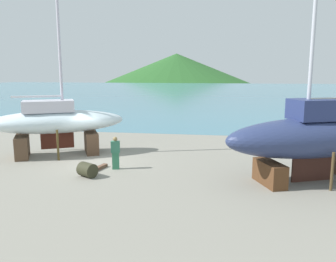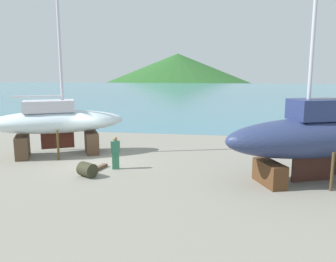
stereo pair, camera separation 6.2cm
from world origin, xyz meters
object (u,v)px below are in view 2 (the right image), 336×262
sailboat_far_slipway (315,136)px  barrel_tar_black (87,170)px  worker (115,152)px  sailboat_mid_port (56,122)px

sailboat_far_slipway → barrel_tar_black: bearing=-16.3°
sailboat_far_slipway → barrel_tar_black: (-10.27, -0.98, -1.72)m
worker → barrel_tar_black: (-0.94, -1.43, -0.53)m
sailboat_mid_port → worker: 4.98m
barrel_tar_black → worker: bearing=56.8°
sailboat_mid_port → worker: sailboat_mid_port is taller
barrel_tar_black → sailboat_mid_port: bearing=131.8°
sailboat_far_slipway → worker: (-9.33, 0.45, -1.20)m
sailboat_mid_port → sailboat_far_slipway: (13.61, -2.75, 0.09)m
sailboat_far_slipway → barrel_tar_black: 10.46m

